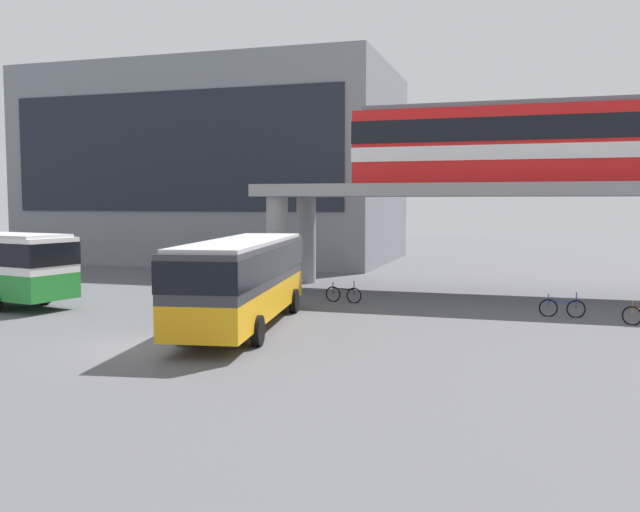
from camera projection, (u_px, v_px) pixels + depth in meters
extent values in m
plane|color=#515156|center=(261.00, 302.00, 31.21)|extent=(120.00, 120.00, 0.00)
cube|color=slate|center=(220.00, 168.00, 54.34)|extent=(27.56, 15.73, 14.69)
cube|color=black|center=(170.00, 151.00, 46.73)|extent=(24.80, 0.10, 8.22)
cube|color=gray|center=(594.00, 190.00, 31.80)|extent=(32.31, 6.36, 0.60)
cylinder|color=gray|center=(277.00, 245.00, 34.02)|extent=(1.10, 1.10, 4.87)
cylinder|color=gray|center=(306.00, 240.00, 38.56)|extent=(1.10, 1.10, 4.87)
cube|color=red|center=(602.00, 144.00, 31.55)|extent=(23.24, 2.90, 3.60)
cube|color=silver|center=(601.00, 152.00, 31.58)|extent=(23.30, 2.96, 0.70)
cube|color=black|center=(602.00, 129.00, 31.49)|extent=(23.30, 2.96, 1.10)
cube|color=slate|center=(603.00, 103.00, 31.40)|extent=(22.31, 2.61, 0.24)
cube|color=orange|center=(243.00, 299.00, 24.77)|extent=(4.14, 11.25, 1.10)
cube|color=#333338|center=(243.00, 264.00, 24.67)|extent=(4.14, 11.25, 1.50)
cube|color=black|center=(243.00, 262.00, 24.66)|extent=(4.19, 11.30, 0.96)
cube|color=silver|center=(243.00, 242.00, 24.61)|extent=(3.93, 10.69, 0.12)
cylinder|color=black|center=(235.00, 300.00, 28.46)|extent=(0.43, 1.03, 1.00)
cylinder|color=black|center=(294.00, 301.00, 28.12)|extent=(0.43, 1.03, 1.00)
cylinder|color=black|center=(182.00, 329.00, 21.95)|extent=(0.43, 1.03, 1.00)
cylinder|color=black|center=(258.00, 331.00, 21.60)|extent=(0.43, 1.03, 1.00)
cylinder|color=black|center=(44.00, 293.00, 30.39)|extent=(1.04, 0.49, 1.00)
torus|color=black|center=(632.00, 316.00, 25.36)|extent=(0.71, 0.32, 0.74)
cylinder|color=#996626|center=(632.00, 308.00, 25.34)|extent=(0.04, 0.04, 0.55)
torus|color=black|center=(354.00, 296.00, 30.87)|extent=(0.74, 0.17, 0.74)
torus|color=black|center=(333.00, 294.00, 31.32)|extent=(0.74, 0.17, 0.74)
cylinder|color=black|center=(343.00, 289.00, 31.07)|extent=(1.05, 0.21, 0.05)
cylinder|color=black|center=(333.00, 288.00, 31.30)|extent=(0.04, 0.04, 0.55)
cylinder|color=black|center=(354.00, 288.00, 30.84)|extent=(0.04, 0.04, 0.65)
torus|color=black|center=(576.00, 309.00, 26.96)|extent=(0.74, 0.08, 0.74)
torus|color=black|center=(548.00, 308.00, 27.24)|extent=(0.74, 0.08, 0.74)
cylinder|color=#1E3FA5|center=(562.00, 302.00, 27.08)|extent=(1.05, 0.08, 0.05)
cylinder|color=#1E3FA5|center=(548.00, 301.00, 27.21)|extent=(0.04, 0.04, 0.55)
cylinder|color=#1E3FA5|center=(576.00, 300.00, 26.94)|extent=(0.04, 0.04, 0.65)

